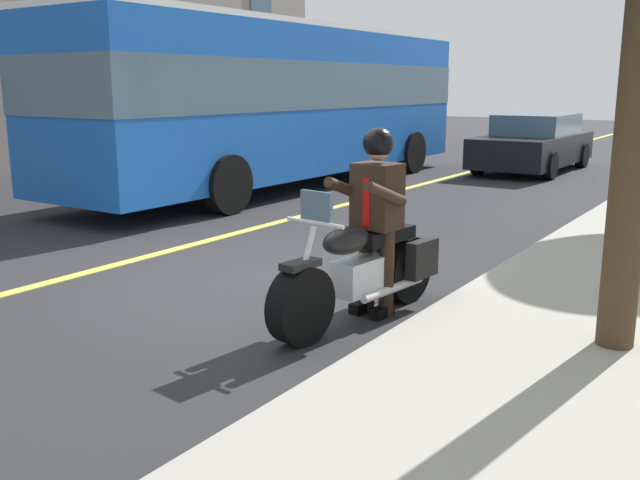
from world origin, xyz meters
The scene contains 6 objects.
ground_plane centered at (0.00, 0.00, 0.00)m, with size 80.00×80.00×0.00m, color #28282B.
lane_center_stripe centered at (0.00, -2.00, 0.01)m, with size 60.00×0.16×0.01m, color #E5DB4C.
motorcycle_main centered at (0.44, 1.44, 0.45)m, with size 2.22×0.75×1.26m.
rider_main centered at (0.25, 1.46, 1.04)m, with size 0.67×0.60×1.74m.
bus_near centered at (-6.16, -4.34, 1.87)m, with size 11.05×2.70×3.30m.
car_silver centered at (-11.83, -0.80, 0.69)m, with size 4.60×1.92×1.40m.
Camera 1 is at (5.80, 4.56, 2.11)m, focal length 39.49 mm.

